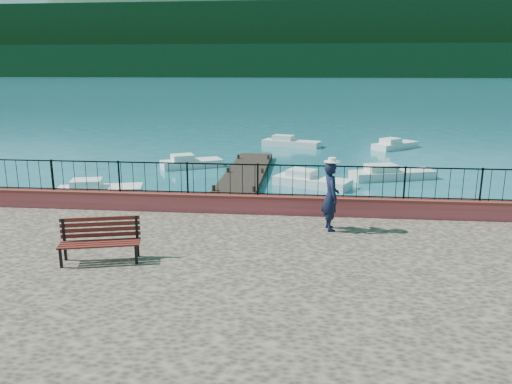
% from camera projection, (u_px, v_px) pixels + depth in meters
% --- Properties ---
extents(ground, '(2000.00, 2000.00, 0.00)m').
position_uv_depth(ground, '(255.00, 303.00, 12.23)').
color(ground, '#19596B').
rests_on(ground, ground).
extents(parapet, '(28.00, 0.46, 0.58)m').
position_uv_depth(parapet, '(267.00, 204.00, 15.44)').
color(parapet, '#C54749').
rests_on(parapet, promenade).
extents(railing, '(27.00, 0.05, 0.95)m').
position_uv_depth(railing, '(267.00, 180.00, 15.26)').
color(railing, black).
rests_on(railing, parapet).
extents(dock, '(2.00, 16.00, 0.30)m').
position_uv_depth(dock, '(240.00, 184.00, 23.97)').
color(dock, '#2D231C').
rests_on(dock, ground).
extents(far_forest, '(900.00, 60.00, 18.00)m').
position_uv_depth(far_forest, '(307.00, 61.00, 299.50)').
color(far_forest, black).
rests_on(far_forest, ground).
extents(foothills, '(900.00, 120.00, 44.00)m').
position_uv_depth(foothills, '(308.00, 43.00, 354.23)').
color(foothills, black).
rests_on(foothills, ground).
extents(park_bench, '(1.91, 1.02, 1.01)m').
position_uv_depth(park_bench, '(100.00, 249.00, 11.60)').
color(park_bench, black).
rests_on(park_bench, promenade).
extents(person, '(0.59, 0.78, 1.92)m').
position_uv_depth(person, '(331.00, 196.00, 13.72)').
color(person, black).
rests_on(person, promenade).
extents(hat, '(0.44, 0.44, 0.12)m').
position_uv_depth(hat, '(332.00, 160.00, 13.48)').
color(hat, white).
rests_on(hat, person).
extents(boat_0, '(3.89, 2.16, 0.80)m').
position_uv_depth(boat_0, '(100.00, 187.00, 22.27)').
color(boat_0, white).
rests_on(boat_0, ground).
extents(boat_1, '(3.90, 2.69, 0.80)m').
position_uv_depth(boat_1, '(312.00, 178.00, 24.08)').
color(boat_1, white).
rests_on(boat_1, ground).
extents(boat_2, '(4.52, 2.55, 0.80)m').
position_uv_depth(boat_2, '(393.00, 171.00, 25.72)').
color(boat_2, silver).
rests_on(boat_2, ground).
extents(boat_3, '(3.65, 2.75, 0.80)m').
position_uv_depth(boat_3, '(192.00, 160.00, 28.71)').
color(boat_3, silver).
rests_on(boat_3, ground).
extents(boat_4, '(4.38, 2.51, 0.80)m').
position_uv_depth(boat_4, '(291.00, 141.00, 36.33)').
color(boat_4, silver).
rests_on(boat_4, ground).
extents(boat_5, '(3.59, 3.48, 0.80)m').
position_uv_depth(boat_5, '(396.00, 143.00, 35.32)').
color(boat_5, silver).
rests_on(boat_5, ground).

